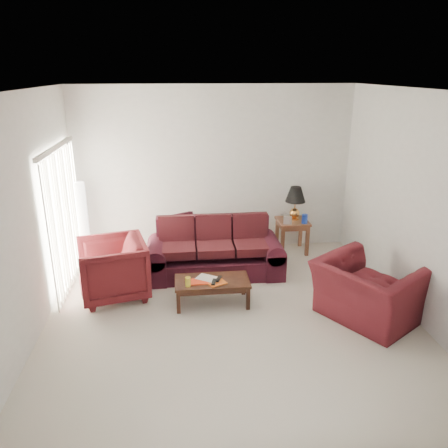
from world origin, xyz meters
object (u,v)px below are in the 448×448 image
sofa (215,249)px  armchair_left (113,269)px  floor_lamp (82,222)px  armchair_right (367,291)px  coffee_table (212,292)px  end_table (292,236)px

sofa → armchair_left: (-1.56, -0.59, -0.01)m
sofa → floor_lamp: 2.37m
armchair_right → sofa: bearing=17.0°
sofa → armchair_left: 1.67m
floor_lamp → coffee_table: size_ratio=1.37×
sofa → floor_lamp: bearing=163.1°
sofa → floor_lamp: (-2.23, 0.76, 0.28)m
end_table → armchair_left: 3.38m
sofa → armchair_right: 2.50m
sofa → end_table: (1.51, 0.81, -0.15)m
sofa → armchair_right: sofa is taller
armchair_left → armchair_right: (3.49, -1.01, -0.04)m
end_table → coffee_table: end_table is taller
armchair_right → coffee_table: (-2.05, 0.62, -0.22)m
sofa → coffee_table: 1.02m
floor_lamp → coffee_table: floor_lamp is taller
armchair_left → coffee_table: size_ratio=0.91×
floor_lamp → armchair_left: size_ratio=1.50×
end_table → coffee_table: (-1.63, -1.78, -0.12)m
sofa → floor_lamp: size_ratio=1.52×
end_table → floor_lamp: (-3.74, -0.05, 0.42)m
end_table → armchair_left: armchair_left is taller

